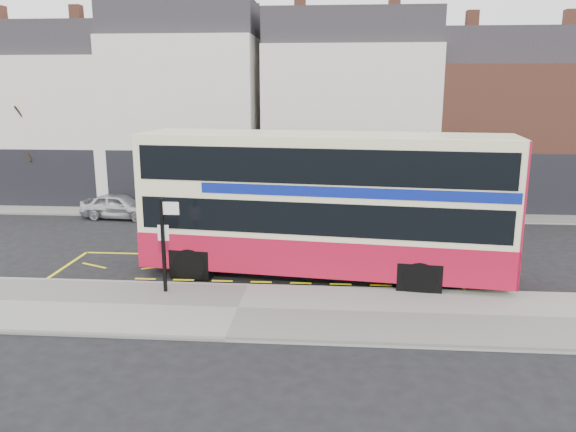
# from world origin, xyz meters

# --- Properties ---
(ground) EXTENTS (120.00, 120.00, 0.00)m
(ground) POSITION_xyz_m (0.00, 0.00, 0.00)
(ground) COLOR black
(ground) RESTS_ON ground
(pavement) EXTENTS (40.00, 4.00, 0.15)m
(pavement) POSITION_xyz_m (0.00, -2.30, 0.07)
(pavement) COLOR gray
(pavement) RESTS_ON ground
(kerb) EXTENTS (40.00, 0.15, 0.15)m
(kerb) POSITION_xyz_m (0.00, -0.38, 0.07)
(kerb) COLOR gray
(kerb) RESTS_ON ground
(far_pavement) EXTENTS (50.00, 3.00, 0.15)m
(far_pavement) POSITION_xyz_m (0.00, 11.00, 0.07)
(far_pavement) COLOR gray
(far_pavement) RESTS_ON ground
(road_markings) EXTENTS (14.00, 3.40, 0.01)m
(road_markings) POSITION_xyz_m (0.00, 1.60, 0.01)
(road_markings) COLOR #FFF00D
(road_markings) RESTS_ON ground
(terrace_far_left) EXTENTS (8.00, 8.01, 10.80)m
(terrace_far_left) POSITION_xyz_m (-13.50, 14.99, 4.82)
(terrace_far_left) COLOR silver
(terrace_far_left) RESTS_ON ground
(terrace_left) EXTENTS (8.00, 8.01, 11.80)m
(terrace_left) POSITION_xyz_m (-5.50, 14.99, 5.32)
(terrace_left) COLOR silver
(terrace_left) RESTS_ON ground
(terrace_green_shop) EXTENTS (9.00, 8.01, 11.30)m
(terrace_green_shop) POSITION_xyz_m (3.50, 14.99, 5.07)
(terrace_green_shop) COLOR silver
(terrace_green_shop) RESTS_ON ground
(terrace_right) EXTENTS (9.00, 8.01, 10.30)m
(terrace_right) POSITION_xyz_m (12.50, 14.99, 4.57)
(terrace_right) COLOR brown
(terrace_right) RESTS_ON ground
(double_decker_bus) EXTENTS (12.53, 4.24, 4.91)m
(double_decker_bus) POSITION_xyz_m (2.42, 1.11, 2.58)
(double_decker_bus) COLOR beige
(double_decker_bus) RESTS_ON ground
(bus_stop_post) EXTENTS (0.74, 0.13, 2.96)m
(bus_stop_post) POSITION_xyz_m (-2.42, -1.17, 1.93)
(bus_stop_post) COLOR black
(bus_stop_post) RESTS_ON pavement
(car_silver) EXTENTS (3.85, 1.85, 1.27)m
(car_silver) POSITION_xyz_m (-7.88, 9.09, 0.63)
(car_silver) COLOR silver
(car_silver) RESTS_ON ground
(car_grey) EXTENTS (4.22, 2.29, 1.32)m
(car_grey) POSITION_xyz_m (-1.63, 9.44, 0.66)
(car_grey) COLOR #3F4246
(car_grey) RESTS_ON ground
(car_white) EXTENTS (4.60, 2.45, 1.27)m
(car_white) POSITION_xyz_m (6.10, 9.64, 0.63)
(car_white) COLOR silver
(car_white) RESTS_ON ground
(street_tree_left) EXTENTS (3.24, 3.24, 7.00)m
(street_tree_left) POSITION_xyz_m (-13.52, 12.02, 4.78)
(street_tree_left) COLOR black
(street_tree_left) RESTS_ON ground
(street_tree_right) EXTENTS (2.55, 2.55, 5.51)m
(street_tree_right) POSITION_xyz_m (8.13, 10.55, 3.75)
(street_tree_right) COLOR black
(street_tree_right) RESTS_ON ground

